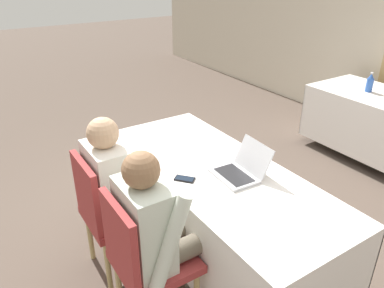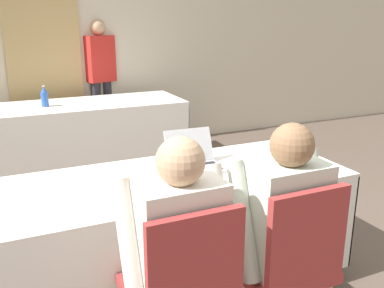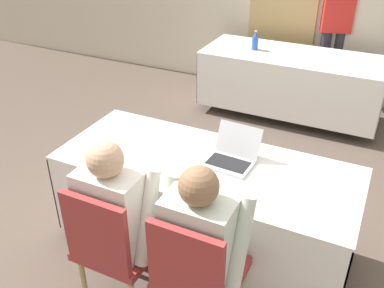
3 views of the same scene
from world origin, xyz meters
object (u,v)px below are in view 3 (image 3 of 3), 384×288
(chair_near_left, at_px, (112,244))
(person_checkered_shirt, at_px, (120,212))
(person_red_shirt, at_px, (335,26))
(cell_phone, at_px, (187,182))
(chair_near_right, at_px, (196,275))
(person_white_shirt, at_px, (204,240))
(laptop, at_px, (231,157))
(water_bottle, at_px, (255,41))

(chair_near_left, height_order, person_checkered_shirt, person_checkered_shirt)
(chair_near_left, distance_m, person_red_shirt, 3.89)
(cell_phone, relative_size, chair_near_left, 0.16)
(cell_phone, height_order, chair_near_left, chair_near_left)
(chair_near_right, relative_size, person_checkered_shirt, 0.78)
(person_white_shirt, bearing_deg, person_red_shirt, -90.05)
(laptop, height_order, chair_near_right, laptop)
(person_checkered_shirt, bearing_deg, laptop, -121.28)
(chair_near_right, bearing_deg, cell_phone, -58.79)
(water_bottle, height_order, person_red_shirt, person_red_shirt)
(person_checkered_shirt, bearing_deg, chair_near_right, 168.99)
(laptop, relative_size, person_red_shirt, 0.21)
(laptop, height_order, chair_near_left, laptop)
(person_red_shirt, bearing_deg, water_bottle, -154.58)
(water_bottle, relative_size, chair_near_left, 0.23)
(chair_near_right, height_order, person_white_shirt, person_white_shirt)
(cell_phone, relative_size, water_bottle, 0.67)
(laptop, xyz_separation_m, water_bottle, (-0.62, 2.32, 0.05))
(laptop, bearing_deg, cell_phone, -111.82)
(cell_phone, relative_size, person_checkered_shirt, 0.12)
(chair_near_right, relative_size, person_white_shirt, 0.78)
(water_bottle, relative_size, person_red_shirt, 0.13)
(chair_near_right, bearing_deg, chair_near_left, 0.00)
(laptop, relative_size, person_white_shirt, 0.28)
(chair_near_left, bearing_deg, person_white_shirt, -168.99)
(cell_phone, height_order, person_red_shirt, person_red_shirt)
(laptop, height_order, water_bottle, same)
(laptop, height_order, person_checkered_shirt, person_checkered_shirt)
(laptop, bearing_deg, person_checkered_shirt, -118.02)
(cell_phone, xyz_separation_m, person_red_shirt, (0.28, 3.38, 0.17))
(laptop, distance_m, person_white_shirt, 0.70)
(water_bottle, distance_m, person_red_shirt, 1.04)
(cell_phone, xyz_separation_m, person_white_shirt, (0.27, -0.35, -0.07))
(water_bottle, distance_m, person_checkered_shirt, 3.02)
(cell_phone, bearing_deg, laptop, 114.72)
(person_checkered_shirt, height_order, person_red_shirt, person_red_shirt)
(cell_phone, bearing_deg, person_checkered_shirt, -76.75)
(laptop, relative_size, chair_near_left, 0.36)
(person_checkered_shirt, relative_size, person_red_shirt, 0.74)
(water_bottle, xyz_separation_m, chair_near_left, (0.21, -3.11, -0.32))
(water_bottle, height_order, person_white_shirt, person_white_shirt)
(water_bottle, relative_size, chair_near_right, 0.23)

